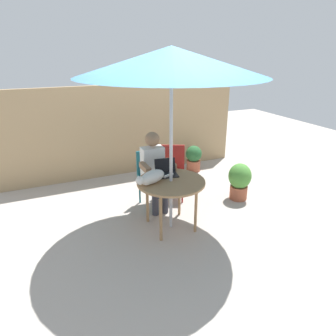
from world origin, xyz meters
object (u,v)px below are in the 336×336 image
patio_umbrella (171,61)px  potted_plant_by_chair (240,180)px  chair_empty (172,168)px  potted_plant_near_fence (194,158)px  patio_table (171,185)px  person_seated (154,167)px  laptop (166,170)px  chair_occupied (151,174)px  cat (151,177)px

patio_umbrella → potted_plant_by_chair: bearing=13.7°
chair_empty → potted_plant_by_chair: (0.98, -0.55, -0.18)m
chair_empty → potted_plant_near_fence: 1.27m
patio_table → person_seated: (0.00, 0.63, 0.04)m
chair_empty → potted_plant_near_fence: bearing=45.1°
patio_umbrella → laptop: 1.48m
patio_table → chair_empty: 1.00m
patio_table → patio_umbrella: bearing=0.0°
chair_occupied → chair_empty: (0.43, 0.11, 0.00)m
cat → patio_table: bearing=-6.8°
patio_table → laptop: bearing=82.9°
chair_empty → patio_umbrella: bearing=-115.5°
cat → potted_plant_by_chair: cat is taller
chair_occupied → cat: size_ratio=1.43×
person_seated → laptop: person_seated is taller
chair_empty → cat: 1.14m
chair_empty → laptop: size_ratio=2.65×
cat → potted_plant_by_chair: bearing=10.5°
chair_empty → cat: (-0.70, -0.86, 0.28)m
chair_empty → laptop: (-0.40, -0.65, 0.26)m
chair_occupied → patio_umbrella: bearing=-90.0°
person_seated → potted_plant_near_fence: size_ratio=2.28×
patio_umbrella → chair_empty: patio_umbrella is taller
chair_empty → potted_plant_by_chair: chair_empty is taller
patio_table → chair_empty: size_ratio=1.05×
chair_occupied → person_seated: (0.00, -0.16, 0.17)m
patio_table → chair_empty: (0.43, 0.89, -0.13)m
cat → potted_plant_near_fence: bearing=47.9°
patio_umbrella → person_seated: bearing=90.0°
chair_empty → cat: size_ratio=1.43×
chair_empty → person_seated: (-0.43, -0.27, 0.17)m
patio_umbrella → chair_empty: size_ratio=2.72×
patio_table → potted_plant_by_chair: bearing=13.7°
patio_table → cat: 0.31m
potted_plant_by_chair → patio_table: bearing=-166.3°
chair_empty → laptop: bearing=-121.3°
chair_occupied → chair_empty: same height
chair_occupied → laptop: 0.60m
laptop → chair_occupied: bearing=93.2°
patio_umbrella → cat: bearing=173.2°
laptop → patio_umbrella: bearing=-97.1°
patio_table → laptop: (0.03, 0.24, 0.13)m
chair_occupied → potted_plant_near_fence: (1.31, 0.99, -0.23)m
chair_empty → potted_plant_near_fence: size_ratio=1.64×
patio_table → patio_umbrella: patio_umbrella is taller
patio_table → patio_umbrella: 1.59m
person_seated → potted_plant_near_fence: bearing=41.3°
patio_umbrella → person_seated: patio_umbrella is taller
laptop → cat: 0.37m
person_seated → laptop: bearing=-85.5°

